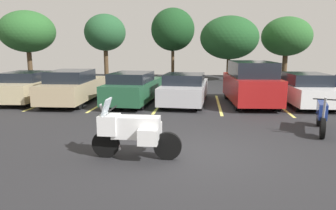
# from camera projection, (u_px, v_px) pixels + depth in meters

# --- Properties ---
(ground) EXTENTS (44.00, 44.00, 0.10)m
(ground) POSITION_uv_depth(u_px,v_px,m) (198.00, 154.00, 7.94)
(ground) COLOR #262628
(motorcycle_touring) EXTENTS (2.15, 0.94, 1.44)m
(motorcycle_touring) POSITION_uv_depth(u_px,v_px,m) (132.00, 131.00, 7.36)
(motorcycle_touring) COLOR black
(motorcycle_touring) RESTS_ON ground
(motorcycle_second) EXTENTS (0.82, 2.13, 1.24)m
(motorcycle_second) POSITION_uv_depth(u_px,v_px,m) (322.00, 115.00, 9.67)
(motorcycle_second) COLOR black
(motorcycle_second) RESTS_ON ground
(parking_stripes) EXTENTS (18.98, 5.10, 0.01)m
(parking_stripes) POSITION_uv_depth(u_px,v_px,m) (190.00, 104.00, 14.61)
(parking_stripes) COLOR #EAE066
(parking_stripes) RESTS_ON ground
(car_champagne) EXTENTS (2.09, 4.77, 1.44)m
(car_champagne) POSITION_uv_depth(u_px,v_px,m) (29.00, 86.00, 15.27)
(car_champagne) COLOR #C1B289
(car_champagne) RESTS_ON ground
(car_tan) EXTENTS (2.01, 4.93, 1.55)m
(car_tan) POSITION_uv_depth(u_px,v_px,m) (73.00, 87.00, 14.75)
(car_tan) COLOR tan
(car_tan) RESTS_ON ground
(car_green) EXTENTS (2.06, 4.75, 1.47)m
(car_green) POSITION_uv_depth(u_px,v_px,m) (134.00, 88.00, 14.62)
(car_green) COLOR #235638
(car_green) RESTS_ON ground
(car_silver) EXTENTS (2.17, 4.80, 1.41)m
(car_silver) POSITION_uv_depth(u_px,v_px,m) (185.00, 89.00, 14.62)
(car_silver) COLOR #B7B7BC
(car_silver) RESTS_ON ground
(car_red) EXTENTS (2.19, 4.49, 1.97)m
(car_red) POSITION_uv_depth(u_px,v_px,m) (251.00, 84.00, 14.22)
(car_red) COLOR maroon
(car_red) RESTS_ON ground
(car_white) EXTENTS (1.96, 4.41, 1.46)m
(car_white) POSITION_uv_depth(u_px,v_px,m) (304.00, 90.00, 14.14)
(car_white) COLOR white
(car_white) RESTS_ON ground
(tree_left) EXTENTS (4.55, 4.55, 5.55)m
(tree_left) POSITION_uv_depth(u_px,v_px,m) (27.00, 32.00, 25.92)
(tree_left) COLOR #4C3823
(tree_left) RESTS_ON ground
(tree_center_right) EXTENTS (4.03, 4.03, 5.03)m
(tree_center_right) POSITION_uv_depth(u_px,v_px,m) (287.00, 37.00, 25.57)
(tree_center_right) COLOR #4C3823
(tree_center_right) RESTS_ON ground
(tree_far_right) EXTENTS (3.67, 3.67, 5.83)m
(tree_far_right) POSITION_uv_depth(u_px,v_px,m) (173.00, 30.00, 26.50)
(tree_far_right) COLOR #4C3823
(tree_far_right) RESTS_ON ground
(tree_center) EXTENTS (4.43, 4.43, 4.92)m
(tree_center) POSITION_uv_depth(u_px,v_px,m) (229.00, 38.00, 23.82)
(tree_center) COLOR #4C3823
(tree_center) RESTS_ON ground
(tree_rear) EXTENTS (3.73, 3.73, 5.54)m
(tree_rear) POSITION_uv_depth(u_px,v_px,m) (105.00, 33.00, 28.44)
(tree_rear) COLOR #4C3823
(tree_rear) RESTS_ON ground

